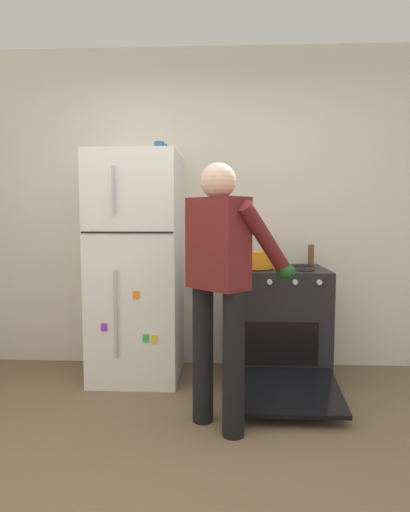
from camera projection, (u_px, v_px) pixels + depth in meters
name	position (u px, v px, depth m)	size (l,w,h in m)	color
ground	(189.00, 500.00, 2.01)	(8.00, 8.00, 0.00)	brown
kitchen_wall_back	(207.00, 209.00, 3.83)	(6.00, 0.10, 2.70)	silver
refrigerator	(137.00, 267.00, 3.52)	(0.68, 0.72, 1.78)	white
stove_range	(276.00, 325.00, 3.49)	(0.76, 1.20, 0.89)	black
person_cook	(222.00, 272.00, 2.64)	(0.68, 0.71, 1.60)	black
red_pot	(257.00, 259.00, 3.42)	(0.37, 0.27, 0.13)	orange
coffee_mug	(160.00, 148.00, 3.48)	(0.11, 0.08, 0.10)	#2D6093
pepper_mill	(311.00, 255.00, 3.64)	(0.05, 0.05, 0.17)	brown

